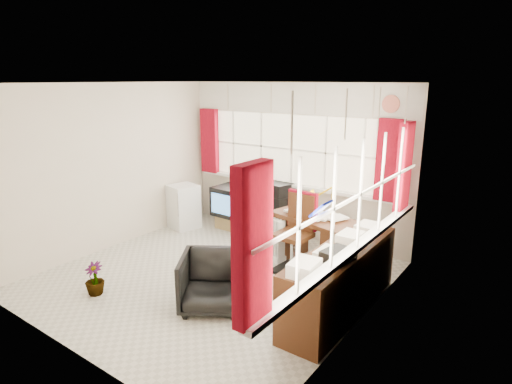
% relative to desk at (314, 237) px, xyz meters
% --- Properties ---
extents(ground, '(4.00, 4.00, 0.00)m').
position_rel_desk_xyz_m(ground, '(-0.87, -1.16, -0.39)').
color(ground, beige).
rests_on(ground, ground).
extents(room_walls, '(4.00, 4.00, 4.00)m').
position_rel_desk_xyz_m(room_walls, '(-0.87, -1.16, 1.11)').
color(room_walls, beige).
rests_on(room_walls, ground).
extents(window_back, '(3.70, 0.12, 3.60)m').
position_rel_desk_xyz_m(window_back, '(-0.87, 0.78, 0.55)').
color(window_back, beige).
rests_on(window_back, room_walls).
extents(window_right, '(0.12, 3.70, 3.60)m').
position_rel_desk_xyz_m(window_right, '(1.07, -1.16, 0.55)').
color(window_right, beige).
rests_on(window_right, room_walls).
extents(curtains, '(3.83, 3.83, 1.15)m').
position_rel_desk_xyz_m(curtains, '(0.05, -0.24, 1.06)').
color(curtains, maroon).
rests_on(curtains, room_walls).
extents(overhead_cabinets, '(3.98, 3.98, 0.48)m').
position_rel_desk_xyz_m(overhead_cabinets, '(0.11, -0.18, 1.86)').
color(overhead_cabinets, silver).
rests_on(overhead_cabinets, room_walls).
extents(desk, '(1.32, 0.84, 0.74)m').
position_rel_desk_xyz_m(desk, '(0.00, 0.00, 0.00)').
color(desk, '#492311').
rests_on(desk, ground).
extents(desk_lamp, '(0.16, 0.13, 0.43)m').
position_rel_desk_xyz_m(desk_lamp, '(0.21, 0.09, 0.61)').
color(desk_lamp, '#DEC709').
rests_on(desk_lamp, desk).
extents(task_chair, '(0.48, 0.51, 1.09)m').
position_rel_desk_xyz_m(task_chair, '(-0.09, -0.29, 0.19)').
color(task_chair, black).
rests_on(task_chair, ground).
extents(office_chair, '(0.97, 0.97, 0.65)m').
position_rel_desk_xyz_m(office_chair, '(-0.36, -1.76, -0.07)').
color(office_chair, black).
rests_on(office_chair, ground).
extents(radiator, '(0.45, 0.29, 0.63)m').
position_rel_desk_xyz_m(radiator, '(-0.56, -0.19, -0.14)').
color(radiator, white).
rests_on(radiator, ground).
extents(credenza, '(0.50, 2.00, 0.85)m').
position_rel_desk_xyz_m(credenza, '(0.86, -0.96, -0.00)').
color(credenza, '#492311').
rests_on(credenza, ground).
extents(file_tray, '(0.30, 0.36, 0.11)m').
position_rel_desk_xyz_m(file_tray, '(0.95, -1.27, 0.41)').
color(file_tray, black).
rests_on(file_tray, credenza).
extents(tv_bench, '(1.40, 0.50, 0.25)m').
position_rel_desk_xyz_m(tv_bench, '(-1.42, 0.56, -0.27)').
color(tv_bench, '#9C824E').
rests_on(tv_bench, ground).
extents(crt_tv, '(0.57, 0.54, 0.50)m').
position_rel_desk_xyz_m(crt_tv, '(-1.87, 0.47, 0.11)').
color(crt_tv, black).
rests_on(crt_tv, tv_bench).
extents(hifi_stack, '(0.70, 0.55, 0.65)m').
position_rel_desk_xyz_m(hifi_stack, '(-1.08, 0.70, 0.16)').
color(hifi_stack, black).
rests_on(hifi_stack, tv_bench).
extents(mini_fridge, '(0.55, 0.55, 0.77)m').
position_rel_desk_xyz_m(mini_fridge, '(-2.59, 0.03, -0.01)').
color(mini_fridge, white).
rests_on(mini_fridge, ground).
extents(spray_bottle_a, '(0.16, 0.16, 0.30)m').
position_rel_desk_xyz_m(spray_bottle_a, '(-0.75, 0.26, -0.24)').
color(spray_bottle_a, white).
rests_on(spray_bottle_a, ground).
extents(spray_bottle_b, '(0.12, 0.12, 0.19)m').
position_rel_desk_xyz_m(spray_bottle_b, '(-0.81, 0.40, -0.30)').
color(spray_bottle_b, '#8CD1C3').
rests_on(spray_bottle_b, ground).
extents(flower_vase, '(0.28, 0.28, 0.41)m').
position_rel_desk_xyz_m(flower_vase, '(-1.73, -2.35, -0.19)').
color(flower_vase, black).
rests_on(flower_vase, ground).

